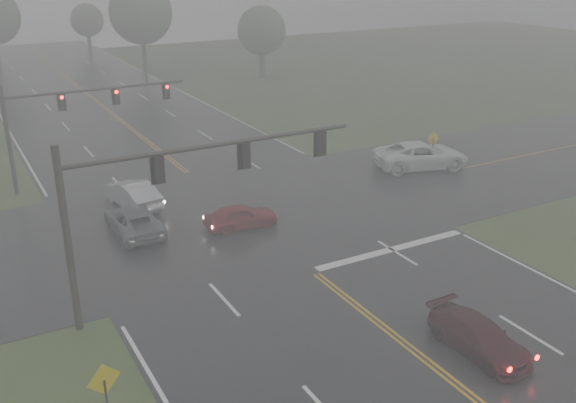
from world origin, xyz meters
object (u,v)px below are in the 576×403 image
sedan_silver (134,207)px  car_grey (135,233)px  pickup_white (420,168)px  signal_gantry_near (162,187)px  signal_gantry_far (65,113)px  sedan_maroon (477,351)px  sedan_red (241,228)px

sedan_silver → car_grey: size_ratio=0.96×
pickup_white → signal_gantry_near: signal_gantry_near is taller
car_grey → signal_gantry_far: size_ratio=0.44×
sedan_silver → signal_gantry_far: bearing=-76.8°
sedan_maroon → signal_gantry_far: bearing=108.5°
sedan_silver → signal_gantry_near: signal_gantry_near is taller
sedan_silver → signal_gantry_near: size_ratio=0.37×
sedan_silver → pickup_white: pickup_white is taller
sedan_silver → signal_gantry_far: size_ratio=0.42×
car_grey → signal_gantry_near: size_ratio=0.39×
car_grey → pickup_white: pickup_white is taller
sedan_maroon → car_grey: bearing=114.6°
signal_gantry_near → sedan_silver: bearing=80.9°
sedan_maroon → car_grey: car_grey is taller
car_grey → signal_gantry_near: (-0.78, -7.63, 5.10)m
signal_gantry_near → signal_gantry_far: 16.61m
car_grey → pickup_white: (19.65, 1.13, 0.00)m
pickup_white → sedan_maroon: bearing=160.8°
car_grey → sedan_red: bearing=158.8°
sedan_red → sedan_silver: sedan_silver is taller
sedan_silver → signal_gantry_far: (-2.17, 5.32, 4.54)m
car_grey → signal_gantry_near: signal_gantry_near is taller
sedan_red → signal_gantry_far: signal_gantry_far is taller
sedan_silver → signal_gantry_far: 7.33m
signal_gantry_near → car_grey: bearing=84.2°
sedan_maroon → pickup_white: size_ratio=0.67×
sedan_silver → pickup_white: size_ratio=0.73×
sedan_red → sedan_silver: bearing=39.8°
sedan_maroon → sedan_silver: bearing=107.7°
pickup_white → signal_gantry_near: (-20.43, -8.76, 5.10)m
car_grey → signal_gantry_far: bearing=-82.1°
car_grey → signal_gantry_near: bearing=84.8°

